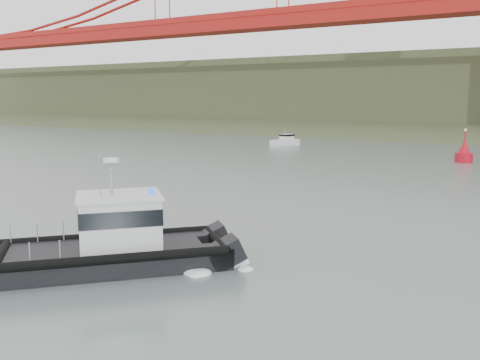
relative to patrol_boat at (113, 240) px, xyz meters
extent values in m
plane|color=#4E5C58|center=(-2.26, 3.89, -1.28)|extent=(400.00, 400.00, 0.00)
cube|color=#3B492A|center=(-2.26, 95.89, -1.28)|extent=(500.00, 44.72, 16.25)
cube|color=#3B492A|center=(-2.26, 123.89, 4.72)|extent=(500.00, 70.00, 18.00)
cube|color=#A31914|center=(-2.26, 78.89, 20.72)|extent=(260.00, 6.00, 2.20)
cube|color=black|center=(-1.06, 0.76, -0.88)|extent=(8.01, 8.58, 1.15)
cube|color=black|center=(0.85, -0.98, -0.88)|extent=(8.01, 8.58, 1.15)
cube|color=black|center=(-0.43, -0.47, -0.42)|extent=(8.94, 9.27, 0.24)
cube|color=silver|center=(0.22, 0.24, 0.79)|extent=(4.43, 4.47, 2.20)
cube|color=black|center=(0.22, 0.24, 1.19)|extent=(4.51, 4.55, 0.72)
cube|color=silver|center=(0.22, 0.24, 1.97)|extent=(4.70, 4.74, 0.15)
cylinder|color=#909398|center=(0.02, 0.03, 2.75)|extent=(0.15, 0.15, 1.72)
cylinder|color=white|center=(0.02, 0.03, 3.56)|extent=(0.67, 0.67, 0.17)
cube|color=silver|center=(-21.45, 59.14, -0.85)|extent=(3.16, 5.44, 1.03)
cube|color=silver|center=(-21.33, 59.55, 0.01)|extent=(1.92, 2.38, 1.03)
cube|color=black|center=(-21.33, 59.55, 0.36)|extent=(1.98, 2.43, 0.30)
cylinder|color=#909398|center=(-21.45, 59.14, 0.96)|extent=(0.07, 0.07, 1.03)
cylinder|color=#AF0C1A|center=(6.58, 50.26, -0.83)|extent=(2.01, 2.01, 1.34)
cone|color=#AF0C1A|center=(6.58, 50.26, 0.51)|extent=(1.57, 1.57, 2.01)
cylinder|color=#AF0C1A|center=(6.58, 50.26, 1.86)|extent=(0.18, 0.18, 1.12)
sphere|color=#E5D87F|center=(6.58, 50.26, 2.53)|extent=(0.34, 0.34, 0.34)
camera|label=1|loc=(16.95, -16.68, 6.26)|focal=40.00mm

